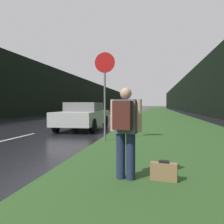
{
  "coord_description": "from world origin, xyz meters",
  "views": [
    {
      "loc": [
        5.42,
        -1.75,
        1.31
      ],
      "look_at": [
        2.55,
        14.33,
        0.82
      ],
      "focal_mm": 38.0,
      "sensor_mm": 36.0,
      "label": 1
    }
  ],
  "objects_px": {
    "hitchhiker_with_backpack": "(125,127)",
    "car_passing_near": "(83,116)",
    "suitcase": "(164,172)",
    "stop_sign": "(105,86)",
    "car_oncoming": "(119,108)",
    "car_passing_far": "(130,109)"
  },
  "relations": [
    {
      "from": "hitchhiker_with_backpack",
      "to": "car_passing_near",
      "type": "xyz_separation_m",
      "value": [
        -3.23,
        8.09,
        -0.19
      ]
    },
    {
      "from": "suitcase",
      "to": "stop_sign",
      "type": "bearing_deg",
      "value": 123.4
    },
    {
      "from": "suitcase",
      "to": "car_passing_near",
      "type": "distance_m",
      "value": 8.93
    },
    {
      "from": "stop_sign",
      "to": "car_oncoming",
      "type": "distance_m",
      "value": 40.14
    },
    {
      "from": "hitchhiker_with_backpack",
      "to": "car_passing_far",
      "type": "height_order",
      "value": "hitchhiker_with_backpack"
    },
    {
      "from": "hitchhiker_with_backpack",
      "to": "suitcase",
      "type": "distance_m",
      "value": 1.01
    },
    {
      "from": "suitcase",
      "to": "car_passing_far",
      "type": "xyz_separation_m",
      "value": [
        -3.88,
        32.99,
        0.56
      ]
    },
    {
      "from": "hitchhiker_with_backpack",
      "to": "car_passing_far",
      "type": "distance_m",
      "value": 33.21
    },
    {
      "from": "hitchhiker_with_backpack",
      "to": "suitcase",
      "type": "xyz_separation_m",
      "value": [
        0.66,
        0.07,
        -0.76
      ]
    },
    {
      "from": "car_oncoming",
      "to": "car_passing_far",
      "type": "bearing_deg",
      "value": -72.78
    },
    {
      "from": "stop_sign",
      "to": "car_passing_near",
      "type": "distance_m",
      "value": 4.46
    },
    {
      "from": "suitcase",
      "to": "car_passing_near",
      "type": "xyz_separation_m",
      "value": [
        -3.88,
        8.03,
        0.57
      ]
    },
    {
      "from": "hitchhiker_with_backpack",
      "to": "suitcase",
      "type": "relative_size",
      "value": 3.44
    },
    {
      "from": "stop_sign",
      "to": "hitchhiker_with_backpack",
      "type": "xyz_separation_m",
      "value": [
        1.26,
        -4.29,
        -1.05
      ]
    },
    {
      "from": "hitchhiker_with_backpack",
      "to": "car_oncoming",
      "type": "xyz_separation_m",
      "value": [
        -6.63,
        44.05,
        -0.22
      ]
    },
    {
      "from": "car_passing_near",
      "to": "car_oncoming",
      "type": "relative_size",
      "value": 1.08
    },
    {
      "from": "stop_sign",
      "to": "suitcase",
      "type": "distance_m",
      "value": 4.98
    },
    {
      "from": "hitchhiker_with_backpack",
      "to": "car_passing_far",
      "type": "xyz_separation_m",
      "value": [
        -3.23,
        33.05,
        -0.2
      ]
    },
    {
      "from": "stop_sign",
      "to": "car_oncoming",
      "type": "bearing_deg",
      "value": 97.7
    },
    {
      "from": "car_passing_near",
      "to": "car_passing_far",
      "type": "relative_size",
      "value": 1.14
    },
    {
      "from": "hitchhiker_with_backpack",
      "to": "car_oncoming",
      "type": "relative_size",
      "value": 0.38
    },
    {
      "from": "hitchhiker_with_backpack",
      "to": "car_passing_near",
      "type": "distance_m",
      "value": 8.71
    }
  ]
}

